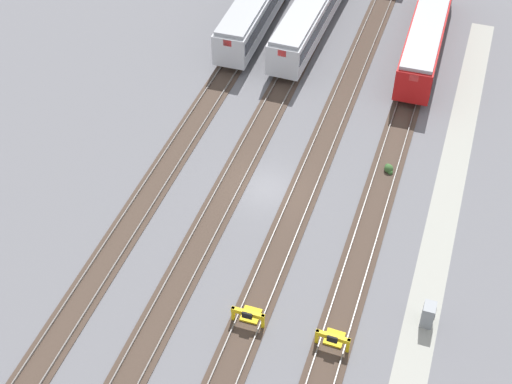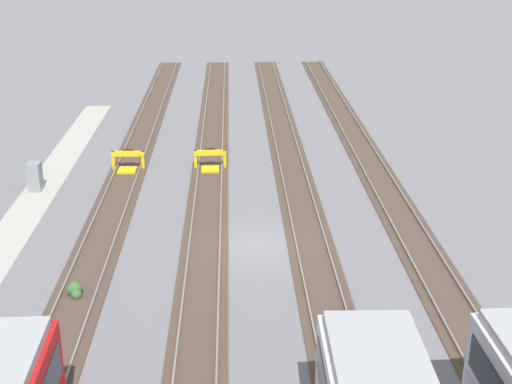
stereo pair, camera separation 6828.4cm
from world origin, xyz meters
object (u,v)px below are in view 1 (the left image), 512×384
Objects in this scene: subway_car_front_row_right_inner at (313,10)px; electrical_cabinet at (428,314)px; subway_car_front_row_leftmost at (260,1)px; bumper_stop_nearest_track at (333,338)px; bumper_stop_near_inner_track at (249,315)px; subway_car_front_row_left_inner at (428,30)px; weed_clump at (389,169)px.

electrical_cabinet is at bearing -152.69° from subway_car_front_row_right_inner.
subway_car_front_row_leftmost reaches higher than bumper_stop_nearest_track.
subway_car_front_row_leftmost is at bearing 34.57° from electrical_cabinet.
subway_car_front_row_leftmost is at bearing 25.23° from bumper_stop_nearest_track.
subway_car_front_row_left_inner is at bearing -9.00° from bumper_stop_near_inner_track.
bumper_stop_nearest_track is at bearing 179.94° from subway_car_front_row_left_inner.
subway_car_front_row_left_inner is 31.99m from bumper_stop_nearest_track.
subway_car_front_row_right_inner reaches higher than electrical_cabinet.
electrical_cabinet is (-28.81, -14.87, -1.24)m from subway_car_front_row_right_inner.
subway_car_front_row_leftmost is 9.01× the size of bumper_stop_nearest_track.
subway_car_front_row_left_inner is 11.29× the size of electrical_cabinet.
subway_car_front_row_left_inner reaches higher than bumper_stop_near_inner_track.
weed_clump is at bearing -148.23° from subway_car_front_row_right_inner.
bumper_stop_near_inner_track is (0.00, 5.03, 0.00)m from bumper_stop_nearest_track.
subway_car_front_row_left_inner is (0.00, -15.10, 0.00)m from subway_car_front_row_leftmost.
electrical_cabinet is at bearing -170.63° from subway_car_front_row_left_inner.
bumper_stop_nearest_track reaches higher than weed_clump.
electrical_cabinet is at bearing -159.31° from weed_clump.
subway_car_front_row_right_inner is 33.55m from bumper_stop_nearest_track.
subway_car_front_row_leftmost is 19.63× the size of weed_clump.
weed_clump is (-16.53, -15.21, -1.80)m from subway_car_front_row_leftmost.
electrical_cabinet is 13.14m from weed_clump.
subway_car_front_row_left_inner is 19.63× the size of weed_clump.
bumper_stop_near_inner_track is at bearing 161.46° from weed_clump.
subway_car_front_row_leftmost is 9.01× the size of bumper_stop_near_inner_track.
subway_car_front_row_left_inner is 1.00× the size of subway_car_front_row_right_inner.
subway_car_front_row_leftmost and subway_car_front_row_right_inner have the same top height.
bumper_stop_near_inner_track is 16.28m from weed_clump.
electrical_cabinet is at bearing -145.43° from subway_car_front_row_leftmost.
subway_car_front_row_left_inner and subway_car_front_row_right_inner have the same top height.
weed_clump is (-16.53, -0.12, -1.80)m from subway_car_front_row_left_inner.
bumper_stop_near_inner_track is at bearing -162.57° from subway_car_front_row_leftmost.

